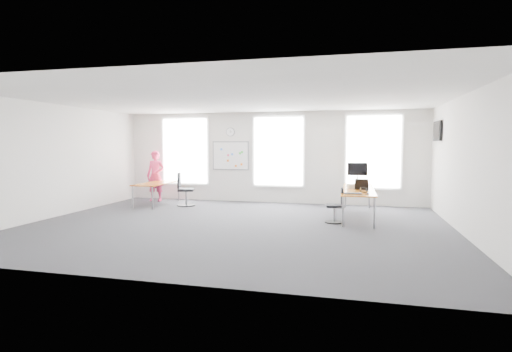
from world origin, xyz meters
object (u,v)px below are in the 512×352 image
(desk_left, at_px, (157,184))
(chair_right, at_px, (337,207))
(headphones, at_px, (363,190))
(monitor, at_px, (357,171))
(chair_left, at_px, (184,191))
(keyboard, at_px, (353,194))
(desk_right, at_px, (358,190))
(person, at_px, (156,176))

(desk_left, height_order, chair_right, chair_right)
(headphones, height_order, monitor, monitor)
(chair_left, distance_m, keyboard, 5.51)
(desk_left, distance_m, chair_right, 5.97)
(chair_right, relative_size, headphones, 4.44)
(desk_right, relative_size, person, 1.80)
(monitor, bearing_deg, person, -176.94)
(chair_right, height_order, keyboard, chair_right)
(desk_right, height_order, chair_right, chair_right)
(chair_right, bearing_deg, person, -116.20)
(desk_left, bearing_deg, person, 120.24)
(desk_right, height_order, chair_left, chair_left)
(desk_right, bearing_deg, desk_left, 173.86)
(chair_right, distance_m, keyboard, 0.59)
(desk_right, height_order, headphones, headphones)
(person, height_order, headphones, person)
(desk_left, bearing_deg, monitor, 4.97)
(desk_left, relative_size, monitor, 3.03)
(desk_right, distance_m, person, 6.84)
(chair_left, height_order, person, person)
(desk_right, distance_m, monitor, 1.29)
(monitor, bearing_deg, chair_right, -97.87)
(person, distance_m, headphones, 7.13)
(monitor, bearing_deg, keyboard, -87.77)
(desk_left, xyz_separation_m, monitor, (6.23, 0.54, 0.49))
(desk_right, bearing_deg, monitor, 90.83)
(chair_left, height_order, headphones, chair_left)
(headphones, relative_size, monitor, 0.30)
(keyboard, bearing_deg, person, 146.56)
(desk_left, relative_size, person, 1.13)
(chair_left, xyz_separation_m, person, (-1.39, 0.77, 0.40))
(desk_right, bearing_deg, person, 167.96)
(desk_left, xyz_separation_m, person, (-0.44, 0.75, 0.21))
(chair_right, relative_size, person, 0.50)
(keyboard, height_order, headphones, headphones)
(person, height_order, keyboard, person)
(headphones, bearing_deg, chair_left, 160.97)
(chair_right, distance_m, headphones, 0.82)
(desk_right, distance_m, chair_left, 5.35)
(desk_right, relative_size, desk_left, 1.59)
(desk_right, xyz_separation_m, monitor, (-0.02, 1.21, 0.44))
(chair_left, bearing_deg, chair_right, -125.61)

